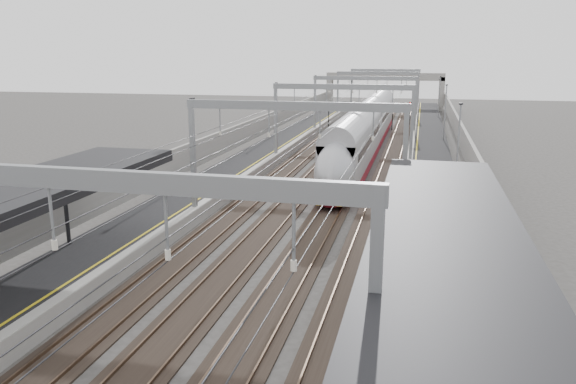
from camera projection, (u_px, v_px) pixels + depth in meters
The scene contains 12 objects.
platform_left at pixel (267, 153), 57.03m from camera, with size 4.00×120.00×1.00m, color black.
platform_right at pixel (429, 159), 53.45m from camera, with size 4.00×120.00×1.00m, color black.
tracks at pixel (345, 160), 55.34m from camera, with size 11.40×140.00×0.20m.
overhead_line at pixel (355, 93), 60.15m from camera, with size 13.00×140.00×6.60m.
canopy_right at pixel (456, 287), 12.64m from camera, with size 4.40×30.00×4.24m.
overbridge at pixel (385, 81), 106.08m from camera, with size 22.00×2.20×6.90m.
wall_left at pixel (237, 141), 57.48m from camera, with size 0.30×120.00×3.20m, color gray.
wall_right at pixel (465, 149), 52.47m from camera, with size 0.30×120.00×3.20m, color gray.
train at pixel (365, 134), 58.40m from camera, with size 2.75×50.15×4.35m.
signal_green at pixel (329, 114), 76.23m from camera, with size 0.32×0.32×3.48m.
signal_red_near at pixel (393, 113), 77.29m from camera, with size 0.32×0.32×3.48m.
signal_red_far at pixel (410, 109), 82.65m from camera, with size 0.32×0.32×3.48m.
Camera 1 is at (7.06, -9.34, 10.17)m, focal length 35.00 mm.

